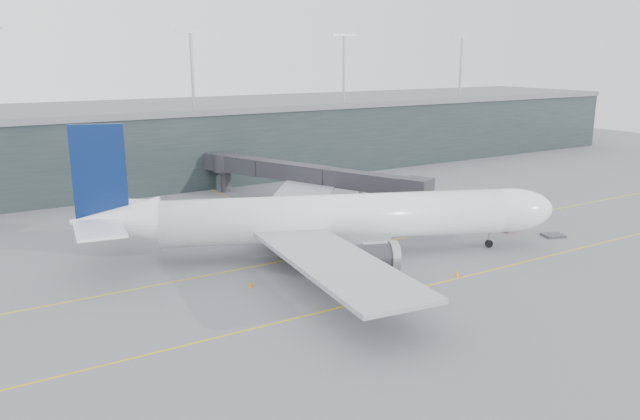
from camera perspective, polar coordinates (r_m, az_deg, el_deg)
ground at (r=82.85m, az=-2.58°, el=-3.53°), size 320.00×320.00×0.00m
taxiline_a at (r=79.53m, az=-1.18°, el=-4.26°), size 160.00×0.25×0.02m
taxiline_b at (r=67.04m, az=5.83°, el=-7.88°), size 160.00×0.25×0.02m
taxiline_lead_main at (r=102.17m, az=-5.58°, el=-0.20°), size 0.25×60.00×0.02m
terminal at (r=133.93m, az=-14.82°, el=6.09°), size 240.00×36.00×29.00m
main_aircraft at (r=78.67m, az=1.19°, el=-0.80°), size 58.84×54.32×17.22m
jet_bridge at (r=109.14m, az=-2.05°, el=3.68°), size 21.10×45.16×7.23m
gse_cart at (r=94.67m, az=16.69°, el=-1.29°), size 2.79×2.13×1.69m
baggage_dolly at (r=94.07m, az=20.54°, el=-2.18°), size 3.43×3.07×0.28m
uld_a at (r=89.20m, az=-7.99°, el=-1.70°), size 2.61×2.40×1.91m
uld_b at (r=92.34m, az=-7.08°, el=-1.07°), size 2.29×1.84×2.08m
uld_c at (r=91.88m, az=-5.09°, el=-1.26°), size 1.95×1.66×1.59m
cone_nose at (r=101.63m, az=16.94°, el=-0.60°), size 0.50×0.50×0.80m
cone_wing_stbd at (r=74.12m, az=12.41°, el=-5.66°), size 0.50×0.50×0.79m
cone_wing_port at (r=96.62m, az=-0.38°, el=-0.73°), size 0.46×0.46×0.74m
cone_tail at (r=69.66m, az=-6.31°, el=-6.71°), size 0.48×0.48×0.76m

